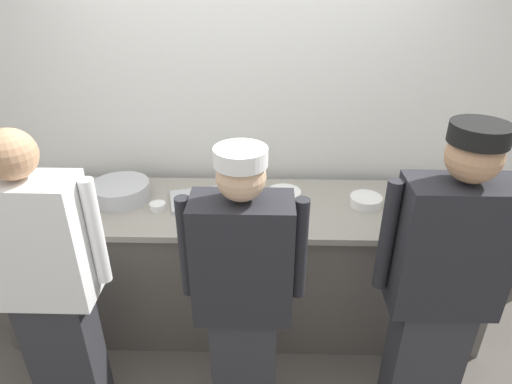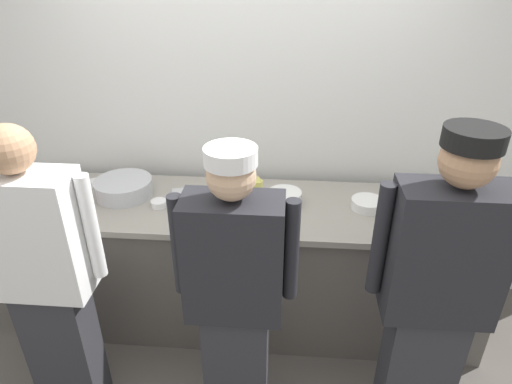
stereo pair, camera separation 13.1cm
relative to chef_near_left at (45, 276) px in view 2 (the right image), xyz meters
name	(u,v)px [view 2 (the right image)]	position (x,y,z in m)	size (l,w,h in m)	color
ground_plane	(239,358)	(0.93, 0.35, -0.90)	(9.00, 9.00, 0.00)	#514C47
wall_back	(251,114)	(0.93, 1.25, 0.46)	(4.91, 0.10, 2.72)	white
prep_counter	(245,264)	(0.93, 0.75, -0.43)	(3.13, 0.75, 0.93)	#56514C
chef_near_left	(45,276)	(0.00, 0.00, 0.00)	(0.62, 0.24, 1.70)	#2D2D33
chef_center	(235,295)	(0.96, -0.03, -0.02)	(0.60, 0.24, 1.64)	#2D2D33
chef_far_right	(435,294)	(1.90, -0.02, 0.04)	(0.63, 0.24, 1.75)	#2D2D33
plate_stack_front	(367,204)	(1.69, 0.77, 0.06)	(0.20, 0.20, 0.06)	white
plate_stack_rear	(284,198)	(1.18, 0.78, 0.07)	(0.21, 0.21, 0.08)	white
mixing_bowl_steel	(124,188)	(0.13, 0.81, 0.08)	(0.37, 0.37, 0.11)	#B7BABF
sheet_tray	(206,197)	(0.68, 0.80, 0.04)	(0.43, 0.28, 0.02)	#B7BABF
squeeze_bottle_primary	(258,191)	(1.01, 0.75, 0.13)	(0.06, 0.06, 0.21)	#E5E066
squeeze_bottle_secondary	(53,200)	(-0.19, 0.54, 0.13)	(0.06, 0.06, 0.21)	red
ramekin_red_sauce	(94,183)	(-0.12, 0.93, 0.05)	(0.09, 0.09, 0.04)	white
ramekin_green_sauce	(159,203)	(0.40, 0.68, 0.05)	(0.10, 0.10, 0.04)	white
ramekin_yellow_sauce	(395,221)	(1.83, 0.58, 0.06)	(0.09, 0.09, 0.05)	white
deli_cup	(410,197)	(1.97, 0.84, 0.08)	(0.09, 0.09, 0.09)	white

